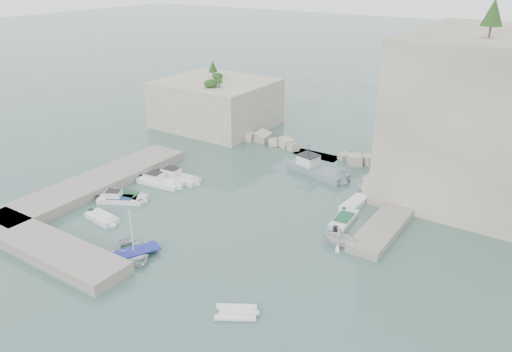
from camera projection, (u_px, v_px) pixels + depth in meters
The scene contains 21 objects.
ground at pixel (222, 225), 48.42m from camera, with size 400.00×400.00×0.00m, color #44675F.
cliff_terrace at pixel (414, 181), 55.06m from camera, with size 8.00×10.00×2.50m, color beige.
outcrop_west at pixel (216, 103), 76.31m from camera, with size 16.00×14.00×7.00m, color beige.
quay_west at pixel (96, 183), 56.09m from camera, with size 5.00×24.00×1.10m, color #9E9689.
quay_south at pixel (45, 246), 43.74m from camera, with size 18.00×4.00×1.10m, color #9E9689.
ledge_east at pixel (393, 217), 49.03m from camera, with size 3.00×16.00×0.80m, color #9E9689.
breakwater at pixel (317, 150), 65.46m from camera, with size 28.00×3.00×1.40m, color beige.
motorboat_a at pixel (178, 180), 58.37m from camera, with size 6.28×1.87×1.40m, color silver, non-canonical shape.
motorboat_b at pixel (160, 184), 57.14m from camera, with size 5.87×1.92×1.40m, color white, non-canonical shape.
motorboat_c at pixel (127, 199), 53.72m from camera, with size 4.93×1.79×0.70m, color silver, non-canonical shape.
motorboat_d at pixel (121, 202), 52.95m from camera, with size 5.23×1.56×1.40m, color white, non-canonical shape.
motorboat_e at pixel (102, 220), 49.20m from camera, with size 3.97×1.62×0.70m, color white, non-canonical shape.
rowboat at pixel (134, 256), 43.24m from camera, with size 3.49×4.88×1.01m, color silver.
inflatable_dinghy at pixel (236, 314), 36.14m from camera, with size 3.28×1.59×0.44m, color white, non-canonical shape.
tender_east_a at pixel (339, 245), 45.04m from camera, with size 3.00×3.48×1.83m, color white.
tender_east_b at pixel (344, 222), 48.89m from camera, with size 4.81×1.64×0.70m, color silver, non-canonical shape.
tender_east_c at pixel (354, 206), 52.17m from camera, with size 4.58×1.48×0.70m, color white, non-canonical shape.
tender_east_d at pixel (374, 194), 54.73m from camera, with size 1.55×4.12×1.59m, color white.
work_boat at pixel (318, 174), 59.85m from camera, with size 8.55×2.53×2.20m, color slate, non-canonical shape.
rowboat_mast at pixel (131, 230), 42.20m from camera, with size 0.10×0.10×4.20m, color white.
vegetation at pixel (501, 21), 50.87m from camera, with size 53.48×13.88×13.40m.
Camera 1 is at (26.37, -33.58, 23.56)m, focal length 35.00 mm.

